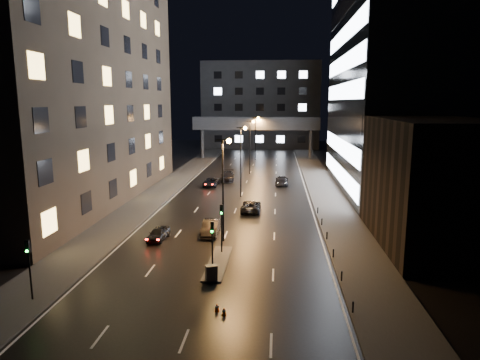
{
  "coord_description": "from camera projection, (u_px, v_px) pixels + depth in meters",
  "views": [
    {
      "loc": [
        5.19,
        -32.14,
        13.55
      ],
      "look_at": [
        0.61,
        19.76,
        4.0
      ],
      "focal_mm": 32.0,
      "sensor_mm": 36.0,
      "label": 1
    }
  ],
  "objects": [
    {
      "name": "skybridge",
      "position": [
        256.0,
        124.0,
        101.46
      ],
      "size": [
        30.0,
        3.0,
        10.0
      ],
      "color": "#333335",
      "rests_on": "ground"
    },
    {
      "name": "car_away_a",
      "position": [
        158.0,
        234.0,
        42.45
      ],
      "size": [
        1.8,
        3.92,
        1.3
      ],
      "primitive_type": "imported",
      "rotation": [
        0.0,
        0.0,
        -0.07
      ],
      "color": "black",
      "rests_on": "ground"
    },
    {
      "name": "utility_cabinet",
      "position": [
        211.0,
        273.0,
        32.56
      ],
      "size": [
        1.03,
        0.85,
        1.16
      ],
      "primitive_type": "cube",
      "rotation": [
        0.0,
        0.0,
        0.39
      ],
      "color": "#4D4D50",
      "rests_on": "median_island"
    },
    {
      "name": "streetlight_mid_a",
      "position": [
        242.0,
        152.0,
        60.63
      ],
      "size": [
        1.45,
        0.5,
        10.15
      ],
      "color": "black",
      "rests_on": "ground"
    },
    {
      "name": "building_left",
      "position": [
        68.0,
        52.0,
        56.23
      ],
      "size": [
        15.0,
        48.0,
        40.0
      ],
      "primitive_type": "cube",
      "color": "#2D2319",
      "rests_on": "ground"
    },
    {
      "name": "car_toward_a",
      "position": [
        251.0,
        206.0,
        53.55
      ],
      "size": [
        2.38,
        5.01,
        1.38
      ],
      "primitive_type": "imported",
      "rotation": [
        0.0,
        0.0,
        3.12
      ],
      "color": "black",
      "rests_on": "ground"
    },
    {
      "name": "building_far",
      "position": [
        261.0,
        105.0,
        128.15
      ],
      "size": [
        34.0,
        14.0,
        25.0
      ],
      "primitive_type": "cube",
      "color": "#333335",
      "rests_on": "ground"
    },
    {
      "name": "car_away_b",
      "position": [
        211.0,
        227.0,
        44.12
      ],
      "size": [
        1.68,
        4.68,
        1.53
      ],
      "primitive_type": "imported",
      "rotation": [
        0.0,
        0.0,
        0.01
      ],
      "color": "black",
      "rests_on": "ground"
    },
    {
      "name": "cone_a",
      "position": [
        217.0,
        307.0,
        28.01
      ],
      "size": [
        0.41,
        0.41,
        0.56
      ],
      "primitive_type": "cone",
      "rotation": [
        0.0,
        0.0,
        -0.29
      ],
      "color": "#D8500B",
      "rests_on": "ground"
    },
    {
      "name": "sidewalk_right",
      "position": [
        323.0,
        188.0,
        67.58
      ],
      "size": [
        5.0,
        110.0,
        0.15
      ],
      "primitive_type": "cube",
      "color": "#383533",
      "rests_on": "ground"
    },
    {
      "name": "traffic_signal_far",
      "position": [
        212.0,
        240.0,
        32.81
      ],
      "size": [
        0.28,
        0.34,
        4.4
      ],
      "color": "black",
      "rests_on": "median_island"
    },
    {
      "name": "car_away_d",
      "position": [
        227.0,
        176.0,
        74.23
      ],
      "size": [
        2.63,
        5.7,
        1.61
      ],
      "primitive_type": "imported",
      "rotation": [
        0.0,
        0.0,
        0.07
      ],
      "color": "black",
      "rests_on": "ground"
    },
    {
      "name": "sidewalk_left",
      "position": [
        168.0,
        186.0,
        69.74
      ],
      "size": [
        5.0,
        110.0,
        0.15
      ],
      "primitive_type": "cube",
      "color": "#383533",
      "rests_on": "ground"
    },
    {
      "name": "building_right_low",
      "position": [
        434.0,
        183.0,
        40.39
      ],
      "size": [
        10.0,
        18.0,
        12.0
      ],
      "primitive_type": "cube",
      "color": "black",
      "rests_on": "ground"
    },
    {
      "name": "cone_b",
      "position": [
        224.0,
        311.0,
        27.47
      ],
      "size": [
        0.39,
        0.39,
        0.56
      ],
      "primitive_type": "cone",
      "rotation": [
        0.0,
        0.0,
        0.17
      ],
      "color": "orange",
      "rests_on": "ground"
    },
    {
      "name": "traffic_signal_corner",
      "position": [
        29.0,
        261.0,
        28.96
      ],
      "size": [
        0.28,
        0.34,
        4.4
      ],
      "color": "black",
      "rests_on": "ground"
    },
    {
      "name": "streetlight_mid_b",
      "position": [
        251.0,
        140.0,
        80.23
      ],
      "size": [
        1.45,
        0.5,
        10.15
      ],
      "color": "black",
      "rests_on": "ground"
    },
    {
      "name": "ground",
      "position": [
        247.0,
        182.0,
        73.57
      ],
      "size": [
        160.0,
        160.0,
        0.0
      ],
      "primitive_type": "plane",
      "color": "black",
      "rests_on": "ground"
    },
    {
      "name": "traffic_signal_near",
      "position": [
        222.0,
        221.0,
        38.2
      ],
      "size": [
        0.28,
        0.34,
        4.4
      ],
      "color": "black",
      "rests_on": "median_island"
    },
    {
      "name": "car_away_c",
      "position": [
        211.0,
        182.0,
        69.44
      ],
      "size": [
        2.3,
        4.84,
        1.33
      ],
      "primitive_type": "imported",
      "rotation": [
        0.0,
        0.0,
        -0.02
      ],
      "color": "black",
      "rests_on": "ground"
    },
    {
      "name": "building_right_glass",
      "position": [
        413.0,
        41.0,
        63.44
      ],
      "size": [
        20.0,
        36.0,
        45.0
      ],
      "primitive_type": "cube",
      "color": "black",
      "rests_on": "ground"
    },
    {
      "name": "streetlight_near",
      "position": [
        225.0,
        176.0,
        41.03
      ],
      "size": [
        1.45,
        0.5,
        10.15
      ],
      "color": "black",
      "rests_on": "ground"
    },
    {
      "name": "bollard_row",
      "position": [
        330.0,
        245.0,
        39.79
      ],
      "size": [
        0.12,
        25.12,
        0.9
      ],
      "color": "black",
      "rests_on": "ground"
    },
    {
      "name": "median_island",
      "position": [
        218.0,
        263.0,
        36.3
      ],
      "size": [
        1.6,
        8.0,
        0.15
      ],
      "primitive_type": "cube",
      "color": "#383533",
      "rests_on": "ground"
    },
    {
      "name": "streetlight_far",
      "position": [
        256.0,
        132.0,
        99.82
      ],
      "size": [
        1.45,
        0.5,
        10.15
      ],
      "color": "black",
      "rests_on": "ground"
    },
    {
      "name": "car_toward_b",
      "position": [
        282.0,
        180.0,
        70.72
      ],
      "size": [
        2.25,
        5.22,
        1.5
      ],
      "primitive_type": "imported",
      "rotation": [
        0.0,
        0.0,
        3.11
      ],
      "color": "black",
      "rests_on": "ground"
    }
  ]
}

